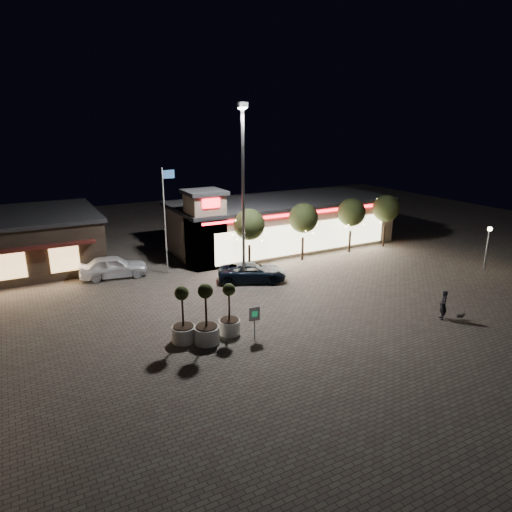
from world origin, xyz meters
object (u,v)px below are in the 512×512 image
planter_mid (229,318)px  valet_sign (254,316)px  planter_left (183,325)px  pickup_truck (252,272)px  white_sedan (114,267)px  pedestrian (443,305)px

planter_mid → valet_sign: planter_mid is taller
planter_left → planter_mid: bearing=-7.3°
pickup_truck → planter_mid: size_ratio=1.69×
pickup_truck → valet_sign: 9.04m
pickup_truck → white_sedan: 10.34m
pickup_truck → pedestrian: bearing=-124.7°
planter_left → valet_sign: planter_left is taller
pickup_truck → pedestrian: 13.04m
valet_sign → pedestrian: bearing=-15.9°
white_sedan → planter_mid: size_ratio=1.67×
pedestrian → planter_mid: (-11.83, 4.22, 0.02)m
white_sedan → planter_mid: 13.06m
pickup_truck → valet_sign: (-4.11, -8.04, 0.56)m
valet_sign → planter_left: bearing=157.5°
pickup_truck → valet_sign: valet_sign is taller
planter_mid → white_sedan: bearing=106.0°
planter_left → planter_mid: (2.52, -0.32, -0.05)m
planter_mid → planter_left: bearing=172.7°
planter_left → planter_mid: planter_left is taller
pickup_truck → valet_sign: bearing=176.9°
pedestrian → planter_left: size_ratio=0.57×
planter_left → pickup_truck: bearing=41.0°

